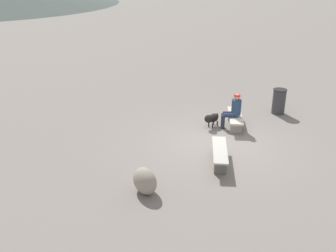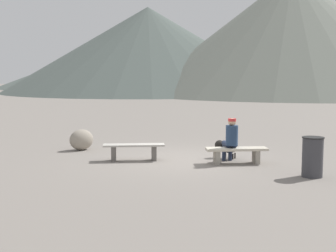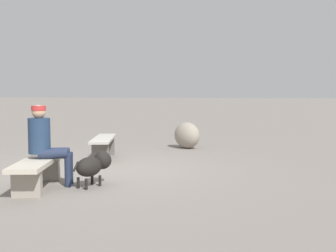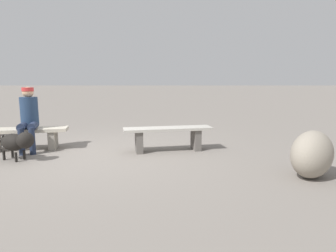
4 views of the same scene
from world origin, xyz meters
name	(u,v)px [view 3 (image 3 of 4)]	position (x,y,z in m)	size (l,w,h in m)	color
ground	(97,172)	(0.00, 0.00, -0.03)	(210.00, 210.00, 0.06)	gray
bench_left	(104,144)	(-1.33, -0.32, 0.33)	(1.80, 0.76, 0.47)	#605B56
bench_right	(38,168)	(1.59, -0.38, 0.31)	(1.75, 0.80, 0.44)	gray
seated_person	(45,140)	(1.43, -0.32, 0.73)	(0.45, 0.67, 1.27)	navy
dog	(94,165)	(1.29, 0.41, 0.33)	(0.74, 0.50, 0.52)	black
boulder	(187,135)	(-3.40, 1.25, 0.34)	(0.54, 0.82, 0.68)	gray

